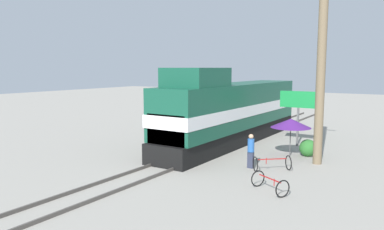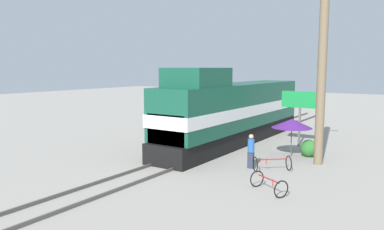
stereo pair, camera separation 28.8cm
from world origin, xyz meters
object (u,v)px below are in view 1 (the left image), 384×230
at_px(bicycle_spare, 270,183).
at_px(locomotive, 231,111).
at_px(person_bystander, 251,150).
at_px(bicycle, 272,163).
at_px(utility_pole, 321,63).
at_px(vendor_umbrella, 291,123).
at_px(billboard_sign, 298,103).

bearing_deg(bicycle_spare, locomotive, 65.42).
relative_size(person_bystander, bicycle, 0.97).
height_order(utility_pole, vendor_umbrella, utility_pole).
relative_size(locomotive, billboard_sign, 4.57).
relative_size(vendor_umbrella, bicycle, 1.27).
relative_size(locomotive, utility_pole, 1.55).
distance_m(vendor_umbrella, bicycle_spare, 7.00).
height_order(person_bystander, bicycle_spare, person_bystander).
relative_size(locomotive, bicycle_spare, 9.32).
height_order(billboard_sign, bicycle_spare, billboard_sign).
bearing_deg(utility_pole, bicycle, -119.88).
bearing_deg(vendor_umbrella, bicycle, -85.55).
bearing_deg(locomotive, bicycle, -46.20).
height_order(bicycle, bicycle_spare, bicycle).
relative_size(billboard_sign, bicycle_spare, 2.04).
height_order(vendor_umbrella, billboard_sign, billboard_sign).
height_order(utility_pole, bicycle, utility_pole).
xyz_separation_m(vendor_umbrella, bicycle, (0.28, -3.58, -1.55)).
relative_size(utility_pole, vendor_umbrella, 4.59).
bearing_deg(person_bystander, locomotive, 126.01).
xyz_separation_m(vendor_umbrella, person_bystander, (-0.82, -3.69, -0.97)).
bearing_deg(billboard_sign, vendor_umbrella, -79.96).
xyz_separation_m(utility_pole, bicycle, (-1.52, -2.65, -4.96)).
xyz_separation_m(locomotive, utility_pole, (6.40, -2.43, 3.17)).
distance_m(vendor_umbrella, person_bystander, 3.90).
distance_m(utility_pole, person_bystander, 5.81).
distance_m(locomotive, person_bystander, 6.53).
distance_m(billboard_sign, bicycle_spare, 10.28).
distance_m(bicycle, bicycle_spare, 3.29).
height_order(vendor_umbrella, bicycle, vendor_umbrella).
relative_size(locomotive, person_bystander, 9.32).
xyz_separation_m(locomotive, bicycle, (4.87, -5.08, -1.79)).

